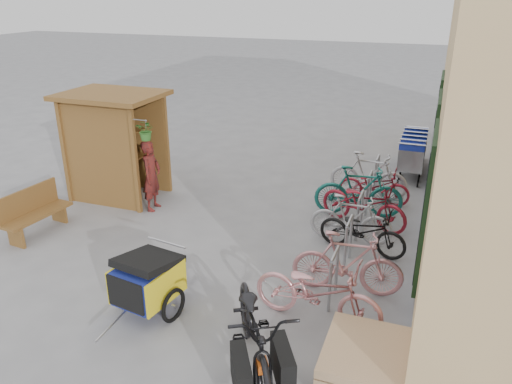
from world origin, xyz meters
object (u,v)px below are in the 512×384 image
(bike_0, at_px, (318,292))
(bike_1, at_px, (348,263))
(shopping_carts, at_px, (414,148))
(bike_4, at_px, (364,203))
(bench, at_px, (33,211))
(child_trailer, at_px, (147,279))
(pallet_stack, at_px, (364,361))
(bike_5, at_px, (359,192))
(bike_6, at_px, (374,186))
(bike_7, at_px, (369,175))
(bike_2, at_px, (362,231))
(bike_3, at_px, (351,219))
(kiosk, at_px, (111,131))
(person_kiosk, at_px, (152,176))
(cargo_bike, at_px, (256,333))

(bike_0, xyz_separation_m, bike_1, (0.26, 0.90, 0.02))
(shopping_carts, distance_m, bike_4, 3.76)
(bike_1, bearing_deg, shopping_carts, -11.67)
(bench, relative_size, shopping_carts, 0.60)
(bench, height_order, child_trailer, child_trailer)
(bench, xyz_separation_m, bike_4, (5.98, 2.55, 0.02))
(pallet_stack, bearing_deg, shopping_carts, 90.00)
(pallet_stack, xyz_separation_m, shopping_carts, (-0.00, 7.94, 0.44))
(pallet_stack, xyz_separation_m, bike_4, (-0.69, 4.25, 0.28))
(child_trailer, distance_m, bike_5, 5.03)
(bike_4, distance_m, bike_6, 1.25)
(bike_5, relative_size, bike_7, 1.03)
(shopping_carts, height_order, bike_2, shopping_carts)
(pallet_stack, distance_m, bike_3, 3.58)
(kiosk, height_order, bike_0, kiosk)
(person_kiosk, relative_size, bike_5, 0.84)
(child_trailer, height_order, cargo_bike, cargo_bike)
(kiosk, height_order, cargo_bike, kiosk)
(pallet_stack, height_order, cargo_bike, cargo_bike)
(bench, bearing_deg, pallet_stack, -8.20)
(bike_1, bearing_deg, bike_5, -0.39)
(bike_1, height_order, bike_4, bike_1)
(pallet_stack, relative_size, bike_1, 0.69)
(bike_1, bearing_deg, child_trailer, 112.99)
(bike_3, height_order, bike_6, bike_3)
(cargo_bike, height_order, bike_3, cargo_bike)
(pallet_stack, distance_m, bike_6, 5.55)
(bike_5, bearing_deg, kiosk, 89.79)
(bike_0, bearing_deg, shopping_carts, -0.36)
(bench, height_order, bike_6, bench)
(pallet_stack, height_order, bike_7, bike_7)
(shopping_carts, height_order, bike_5, shopping_carts)
(shopping_carts, bearing_deg, bike_1, -95.14)
(bench, distance_m, bike_2, 6.30)
(kiosk, xyz_separation_m, bike_0, (5.46, -3.02, -1.05))
(person_kiosk, bearing_deg, shopping_carts, -54.37)
(pallet_stack, xyz_separation_m, bike_6, (-0.65, 5.50, 0.20))
(bike_3, bearing_deg, cargo_bike, 172.06)
(bike_2, bearing_deg, bike_5, 22.79)
(bike_2, xyz_separation_m, bike_3, (-0.27, 0.33, 0.04))
(kiosk, xyz_separation_m, person_kiosk, (1.17, -0.35, -0.78))
(bike_7, bearing_deg, bench, 128.74)
(bench, xyz_separation_m, person_kiosk, (1.56, 1.82, 0.30))
(child_trailer, bearing_deg, bike_6, 72.98)
(bench, relative_size, bike_7, 0.84)
(kiosk, distance_m, person_kiosk, 1.45)
(bike_3, relative_size, bike_7, 0.88)
(kiosk, height_order, bike_5, kiosk)
(pallet_stack, bearing_deg, kiosk, 148.34)
(cargo_bike, bearing_deg, bike_5, 56.04)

